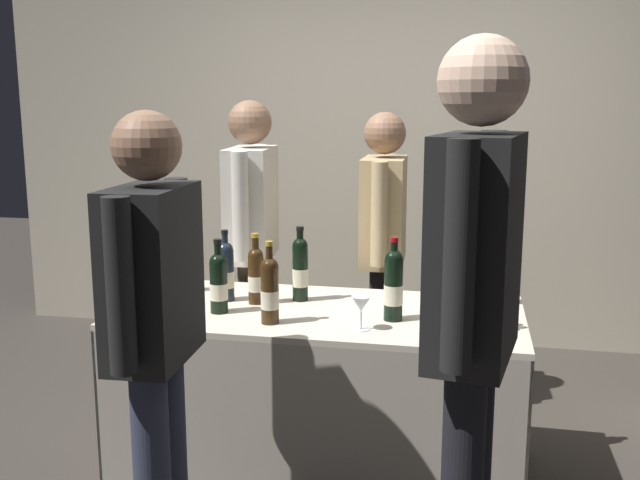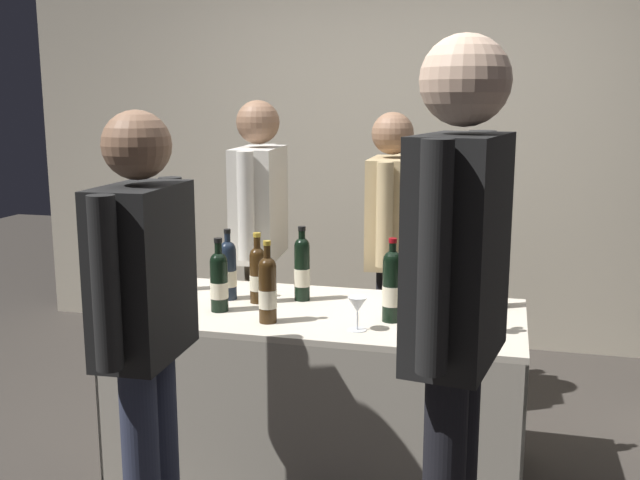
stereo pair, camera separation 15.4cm
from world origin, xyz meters
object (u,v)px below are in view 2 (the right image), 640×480
object	(u,v)px
display_bottle_0	(258,273)
wine_glass_mid	(469,298)
flower_vase	(455,301)
vendor_presenter	(391,236)
tasting_table	(320,359)
featured_wine_bottle	(268,289)
wine_glass_near_vendor	(357,306)
taster_foreground_right	(145,312)

from	to	relation	value
display_bottle_0	wine_glass_mid	xyz separation A→B (m)	(0.91, -0.10, -0.02)
flower_vase	vendor_presenter	xyz separation A→B (m)	(-0.40, 0.98, 0.05)
tasting_table	featured_wine_bottle	distance (m)	0.45
wine_glass_near_vendor	vendor_presenter	size ratio (longest dim) A/B	0.09
flower_vase	taster_foreground_right	world-z (taller)	taster_foreground_right
wine_glass_near_vendor	featured_wine_bottle	bearing A→B (deg)	178.13
tasting_table	flower_vase	bearing A→B (deg)	-19.59
tasting_table	wine_glass_mid	xyz separation A→B (m)	(0.62, -0.05, 0.33)
featured_wine_bottle	wine_glass_mid	bearing A→B (deg)	11.96
flower_vase	taster_foreground_right	xyz separation A→B (m)	(-0.94, -0.62, 0.07)
wine_glass_near_vendor	flower_vase	bearing A→B (deg)	4.28
wine_glass_near_vendor	flower_vase	distance (m)	0.37
featured_wine_bottle	display_bottle_0	xyz separation A→B (m)	(-0.14, 0.26, -0.01)
taster_foreground_right	wine_glass_mid	bearing A→B (deg)	-54.71
wine_glass_mid	vendor_presenter	bearing A→B (deg)	118.15
display_bottle_0	vendor_presenter	world-z (taller)	vendor_presenter
tasting_table	wine_glass_near_vendor	size ratio (longest dim) A/B	12.81
wine_glass_near_vendor	taster_foreground_right	size ratio (longest dim) A/B	0.08
wine_glass_mid	taster_foreground_right	xyz separation A→B (m)	(-0.99, -0.77, 0.09)
tasting_table	flower_vase	world-z (taller)	flower_vase
tasting_table	vendor_presenter	size ratio (longest dim) A/B	1.09
wine_glass_mid	display_bottle_0	bearing A→B (deg)	173.73
featured_wine_bottle	vendor_presenter	world-z (taller)	vendor_presenter
taster_foreground_right	wine_glass_near_vendor	bearing A→B (deg)	-46.82
featured_wine_bottle	taster_foreground_right	world-z (taller)	taster_foreground_right
display_bottle_0	taster_foreground_right	bearing A→B (deg)	-95.03
vendor_presenter	taster_foreground_right	bearing A→B (deg)	-20.46
vendor_presenter	taster_foreground_right	xyz separation A→B (m)	(-0.54, -1.60, 0.02)
wine_glass_near_vendor	wine_glass_mid	world-z (taller)	wine_glass_mid
display_bottle_0	vendor_presenter	xyz separation A→B (m)	(0.47, 0.73, 0.06)
wine_glass_mid	taster_foreground_right	world-z (taller)	taster_foreground_right
featured_wine_bottle	wine_glass_mid	size ratio (longest dim) A/B	2.21
tasting_table	wine_glass_mid	distance (m)	0.70
display_bottle_0	flower_vase	world-z (taller)	flower_vase
tasting_table	taster_foreground_right	distance (m)	1.00
display_bottle_0	vendor_presenter	bearing A→B (deg)	57.51
wine_glass_mid	vendor_presenter	distance (m)	0.95
flower_vase	vendor_presenter	world-z (taller)	vendor_presenter
flower_vase	wine_glass_near_vendor	bearing A→B (deg)	-175.72
featured_wine_bottle	display_bottle_0	distance (m)	0.30
tasting_table	display_bottle_0	xyz separation A→B (m)	(-0.29, 0.05, 0.35)
featured_wine_bottle	flower_vase	bearing A→B (deg)	1.21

